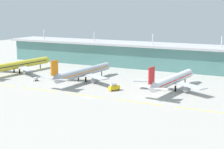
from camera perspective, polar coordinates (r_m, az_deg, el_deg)
The scene contains 11 objects.
ground_plane at distance 206.91m, azimuth -3.87°, elevation -3.68°, with size 600.00×600.00×0.00m, color #A8A59E.
terminal_building at distance 306.23m, azimuth 6.86°, elevation 3.02°, with size 288.00×34.00×29.61m.
airliner_nearest at distance 290.45m, azimuth -14.87°, elevation 1.50°, with size 48.45×71.72×18.90m.
airliner_near_middle at distance 249.83m, azimuth -4.66°, elevation 0.35°, with size 48.64×70.54×18.90m.
airliner_far_middle at distance 225.43m, azimuth 9.59°, elevation -0.92°, with size 48.46×66.02×18.90m.
taxiway_stripe_mid_west at distance 229.58m, azimuth -11.51°, elevation -2.42°, with size 28.00×0.70×0.04m, color yellow.
taxiway_stripe_centre at distance 210.82m, azimuth -4.17°, elevation -3.41°, with size 28.00×0.70×0.04m, color yellow.
taxiway_stripe_mid_east at distance 196.19m, azimuth 4.43°, elevation -4.50°, with size 28.00×0.70×0.04m, color yellow.
taxiway_stripe_east at distance 186.69m, azimuth 14.19°, elevation -5.61°, with size 28.00×0.70×0.04m, color yellow.
baggage_cart at distance 257.31m, azimuth -12.21°, elevation -0.73°, with size 2.17×3.70×2.48m.
fuel_truck at distance 222.48m, azimuth 0.33°, elevation -2.02°, with size 5.66×7.58×4.95m.
Camera 1 is at (101.52, -172.67, 51.88)m, focal length 56.89 mm.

